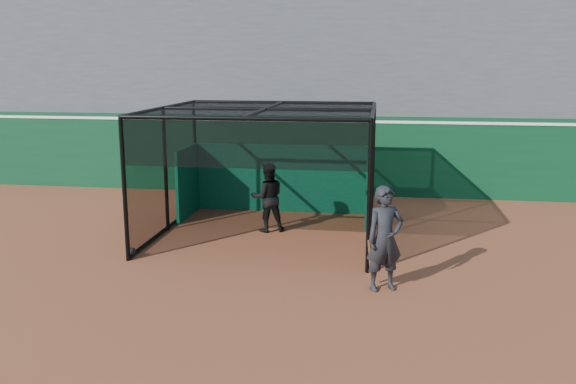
# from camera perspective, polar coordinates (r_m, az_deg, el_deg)

# --- Properties ---
(ground) EXTENTS (120.00, 120.00, 0.00)m
(ground) POSITION_cam_1_polar(r_m,az_deg,el_deg) (11.78, -5.15, -8.58)
(ground) COLOR brown
(ground) RESTS_ON ground
(outfield_wall) EXTENTS (50.00, 0.50, 2.50)m
(outfield_wall) POSITION_cam_1_polar(r_m,az_deg,el_deg) (19.59, 0.66, 3.66)
(outfield_wall) COLOR #0A381C
(outfield_wall) RESTS_ON ground
(grandstand) EXTENTS (50.00, 7.85, 8.95)m
(grandstand) POSITION_cam_1_polar(r_m,az_deg,el_deg) (23.13, 2.00, 12.85)
(grandstand) COLOR #4C4C4F
(grandstand) RESTS_ON ground
(batting_cage) EXTENTS (5.16, 5.07, 3.06)m
(batting_cage) POSITION_cam_1_polar(r_m,az_deg,el_deg) (14.74, -2.07, 1.81)
(batting_cage) COLOR black
(batting_cage) RESTS_ON ground
(batter) EXTENTS (1.01, 0.90, 1.73)m
(batter) POSITION_cam_1_polar(r_m,az_deg,el_deg) (15.10, -1.91, -0.50)
(batter) COLOR black
(batter) RESTS_ON ground
(on_deck_player) EXTENTS (0.85, 0.73, 1.96)m
(on_deck_player) POSITION_cam_1_polar(r_m,az_deg,el_deg) (11.31, 9.04, -4.35)
(on_deck_player) COLOR black
(on_deck_player) RESTS_ON ground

